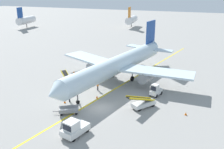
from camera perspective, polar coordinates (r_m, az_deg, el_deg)
name	(u,v)px	position (r m, az deg, el deg)	size (l,w,h in m)	color
ground_plane	(101,108)	(39.25, -2.48, -7.55)	(300.00, 300.00, 0.00)	gray
taxi_line_yellow	(105,95)	(43.83, -1.49, -4.50)	(0.30, 80.00, 0.01)	yellow
airliner	(119,64)	(48.74, 1.53, 2.31)	(27.90, 34.89, 10.10)	silver
pushback_tug	(74,128)	(32.66, -8.45, -11.80)	(2.80, 3.98, 2.20)	silver
baggage_tug_near_wing	(156,91)	(43.71, 9.72, -3.54)	(2.00, 2.69, 2.10)	silver
belt_loader_forward_hold	(143,103)	(39.41, 6.95, -6.30)	(4.01, 4.75, 2.59)	silver
belt_loader_aft_hold	(69,84)	(47.12, -9.67, -2.00)	(4.51, 4.33, 2.59)	silver
baggage_cart_loaded	(69,110)	(38.11, -9.63, -7.91)	(3.72, 2.65, 0.94)	#A5A5A8
ground_crew_marshaller	(69,97)	(41.46, -9.50, -4.87)	(0.36, 0.24, 1.70)	#26262D
ground_crew_wing_walker	(98,86)	(45.26, -3.22, -2.47)	(0.36, 0.24, 1.70)	#26262D
safety_cone_nose_left	(186,114)	(38.74, 16.15, -8.39)	(0.36, 0.36, 0.44)	orange
safety_cone_nose_right	(65,102)	(41.48, -10.51, -5.98)	(0.36, 0.36, 0.44)	orange
safety_cone_wingtip_left	(74,72)	(54.84, -8.50, 0.57)	(0.36, 0.36, 0.44)	orange
safety_cone_wingtip_right	(97,97)	(42.51, -3.38, -5.01)	(0.36, 0.36, 0.44)	orange
distant_aircraft_far_left	(26,20)	(117.86, -18.68, 11.44)	(3.00, 10.10, 8.80)	silver
distant_aircraft_mid_left	(131,20)	(113.56, 4.35, 12.12)	(3.00, 10.10, 8.80)	silver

